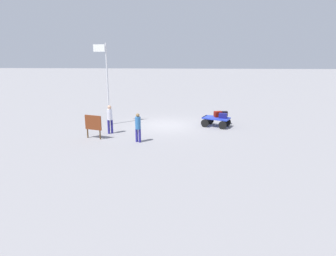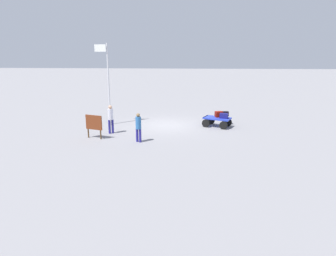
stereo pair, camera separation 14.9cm
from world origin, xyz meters
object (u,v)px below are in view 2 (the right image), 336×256
at_px(worker_lead, 138,126).
at_px(signboard, 94,124).
at_px(flagpole, 107,79).
at_px(luggage_cart, 217,120).
at_px(suitcase_olive, 224,116).
at_px(suitcase_tan, 219,114).
at_px(worker_trailing, 111,117).
at_px(suitcase_navy, 225,114).

height_order(worker_lead, signboard, worker_lead).
xyz_separation_m(flagpole, signboard, (0.03, 3.44, -2.25)).
bearing_deg(worker_lead, luggage_cart, -141.13).
height_order(suitcase_olive, flagpole, flagpole).
height_order(suitcase_tan, worker_trailing, worker_trailing).
bearing_deg(signboard, suitcase_navy, -154.51).
relative_size(luggage_cart, worker_lead, 1.24).
distance_m(suitcase_tan, worker_trailing, 7.15).
bearing_deg(suitcase_tan, worker_trailing, 18.27).
height_order(suitcase_tan, suitcase_navy, suitcase_tan).
bearing_deg(suitcase_olive, suitcase_tan, -55.13).
bearing_deg(flagpole, suitcase_navy, -177.46).
bearing_deg(suitcase_navy, flagpole, 2.54).
distance_m(worker_lead, flagpole, 5.29).
relative_size(luggage_cart, flagpole, 0.37).
distance_m(luggage_cart, signboard, 8.04).
xyz_separation_m(worker_lead, flagpole, (2.65, -4.01, 2.20)).
relative_size(suitcase_tan, worker_lead, 0.34).
bearing_deg(flagpole, suitcase_tan, 179.48).
bearing_deg(flagpole, worker_lead, 123.47).
relative_size(worker_lead, flagpole, 0.30).
height_order(flagpole, signboard, flagpole).
bearing_deg(worker_trailing, flagpole, -73.44).
distance_m(worker_trailing, flagpole, 3.21).
bearing_deg(luggage_cart, suitcase_navy, -135.24).
bearing_deg(luggage_cart, suitcase_olive, 150.14).
bearing_deg(suitcase_tan, suitcase_olive, 124.87).
relative_size(luggage_cart, signboard, 1.47).
distance_m(luggage_cart, suitcase_navy, 0.90).
xyz_separation_m(suitcase_navy, worker_lead, (5.28, 4.36, 0.15)).
relative_size(luggage_cart, suitcase_olive, 3.43).
bearing_deg(worker_trailing, suitcase_tan, -161.73).
bearing_deg(signboard, suitcase_olive, -159.21).
bearing_deg(worker_trailing, worker_lead, 139.12).
height_order(luggage_cart, suitcase_tan, suitcase_tan).
height_order(luggage_cart, flagpole, flagpole).
bearing_deg(signboard, suitcase_tan, -155.80).
relative_size(suitcase_olive, suitcase_tan, 1.05).
bearing_deg(suitcase_olive, worker_trailing, 14.48).
height_order(suitcase_navy, worker_lead, worker_lead).
height_order(suitcase_tan, flagpole, flagpole).
xyz_separation_m(suitcase_tan, worker_lead, (4.83, 3.94, 0.11)).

